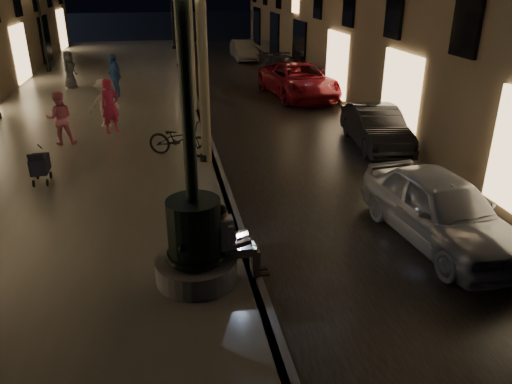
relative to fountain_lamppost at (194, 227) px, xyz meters
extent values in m
plane|color=black|center=(1.00, 13.00, -1.21)|extent=(120.00, 120.00, 0.00)
cube|color=black|center=(4.00, 13.00, -1.20)|extent=(6.00, 45.00, 0.02)
cube|color=#615D56|center=(-3.00, 13.00, -1.11)|extent=(8.00, 45.00, 0.20)
cube|color=#59595B|center=(1.00, 13.00, -1.11)|extent=(0.25, 45.00, 0.20)
cylinder|color=#59595B|center=(0.00, 0.00, -0.81)|extent=(1.40, 1.40, 0.40)
cylinder|color=black|center=(0.00, 0.00, -0.06)|extent=(0.90, 0.90, 1.10)
torus|color=black|center=(0.00, 0.00, -0.51)|extent=(1.04, 1.04, 0.10)
torus|color=black|center=(0.00, 0.00, 0.34)|extent=(0.89, 0.89, 0.09)
cylinder|color=black|center=(0.00, 0.00, 2.09)|extent=(0.20, 0.20, 3.20)
cube|color=tan|center=(0.55, 0.00, -0.52)|extent=(0.37, 0.25, 0.19)
cube|color=silver|center=(0.49, 0.00, -0.17)|extent=(0.46, 0.27, 0.59)
sphere|color=tan|center=(0.46, 0.00, 0.22)|extent=(0.22, 0.22, 0.22)
sphere|color=black|center=(0.45, 0.00, 0.26)|extent=(0.22, 0.22, 0.22)
cube|color=tan|center=(0.80, -0.09, -0.52)|extent=(0.48, 0.13, 0.14)
cube|color=tan|center=(0.80, 0.09, -0.52)|extent=(0.48, 0.13, 0.14)
cube|color=tan|center=(1.03, -0.09, -0.76)|extent=(0.13, 0.12, 0.49)
cube|color=tan|center=(1.03, 0.09, -0.76)|extent=(0.13, 0.12, 0.49)
cube|color=black|center=(1.13, -0.09, -1.00)|extent=(0.27, 0.10, 0.03)
cube|color=black|center=(1.13, 0.09, -1.00)|extent=(0.27, 0.10, 0.03)
cube|color=black|center=(0.82, 0.00, -0.44)|extent=(0.25, 0.34, 0.02)
cube|color=black|center=(0.65, 0.00, -0.32)|extent=(0.09, 0.34, 0.22)
cube|color=#AAB6F3|center=(0.67, 0.00, -0.32)|extent=(0.06, 0.31, 0.19)
cylinder|color=#6B604C|center=(0.75, 6.00, 1.49)|extent=(0.28, 0.28, 5.00)
cylinder|color=#6B604C|center=(0.80, 12.00, 1.54)|extent=(0.28, 0.28, 5.10)
cylinder|color=#6B604C|center=(0.70, 18.00, 1.44)|extent=(0.28, 0.28, 4.90)
cylinder|color=#6B604C|center=(0.78, 24.00, 1.59)|extent=(0.28, 0.28, 5.20)
cylinder|color=black|center=(0.70, 6.00, -0.91)|extent=(0.28, 0.28, 0.20)
cylinder|color=black|center=(0.70, 6.00, 1.19)|extent=(0.12, 0.12, 4.40)
cylinder|color=black|center=(0.70, 14.00, -0.91)|extent=(0.28, 0.28, 0.20)
cylinder|color=black|center=(0.70, 14.00, 1.19)|extent=(0.12, 0.12, 4.40)
cylinder|color=black|center=(0.70, 22.00, -0.91)|extent=(0.28, 0.28, 0.20)
cylinder|color=black|center=(0.70, 22.00, 1.19)|extent=(0.12, 0.12, 4.40)
cylinder|color=black|center=(0.70, 30.00, -0.91)|extent=(0.28, 0.28, 0.20)
cylinder|color=black|center=(0.70, 30.00, 1.19)|extent=(0.12, 0.12, 4.40)
cylinder|color=black|center=(-6.40, 22.00, -0.91)|extent=(0.28, 0.28, 0.20)
cylinder|color=black|center=(-6.40, 22.00, 1.19)|extent=(0.12, 0.12, 4.40)
cube|color=black|center=(-3.52, 5.13, -0.52)|extent=(0.42, 0.68, 0.40)
cube|color=black|center=(-3.51, 4.82, -0.26)|extent=(0.36, 0.16, 0.26)
cylinder|color=black|center=(-3.67, 4.86, -0.92)|extent=(0.04, 0.18, 0.18)
cylinder|color=black|center=(-3.35, 4.87, -0.92)|extent=(0.04, 0.18, 0.18)
cylinder|color=black|center=(-3.69, 5.40, -0.92)|extent=(0.04, 0.18, 0.18)
cylinder|color=black|center=(-3.37, 5.41, -0.92)|extent=(0.04, 0.18, 0.18)
cylinder|color=black|center=(-3.53, 5.49, -0.17)|extent=(0.04, 0.40, 0.25)
imported|color=#AEB0B6|center=(5.00, 0.83, -0.49)|extent=(2.09, 4.35, 1.43)
imported|color=black|center=(6.20, 6.89, -0.57)|extent=(1.70, 3.97, 1.27)
imported|color=maroon|center=(5.67, 14.22, -0.47)|extent=(2.96, 5.56, 1.49)
imported|color=#2F2E33|center=(5.80, 17.89, -0.60)|extent=(2.00, 4.34, 1.23)
imported|color=gray|center=(5.00, 25.32, -0.59)|extent=(1.35, 3.76, 1.23)
imported|color=#B6244D|center=(-2.08, 9.38, -0.12)|extent=(0.78, 0.71, 1.78)
imported|color=pink|center=(-3.51, 8.40, -0.19)|extent=(0.87, 0.72, 1.64)
imported|color=silver|center=(-2.36, 10.19, -0.20)|extent=(1.21, 0.97, 1.63)
imported|color=#274B90|center=(-2.33, 14.95, -0.10)|extent=(0.89, 1.15, 1.81)
imported|color=#36373B|center=(-4.52, 17.20, -0.16)|extent=(0.78, 0.96, 1.69)
imported|color=black|center=(0.02, 6.58, -0.52)|extent=(1.98, 1.38, 0.99)
camera|label=1|loc=(-0.35, -7.40, 3.83)|focal=35.00mm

